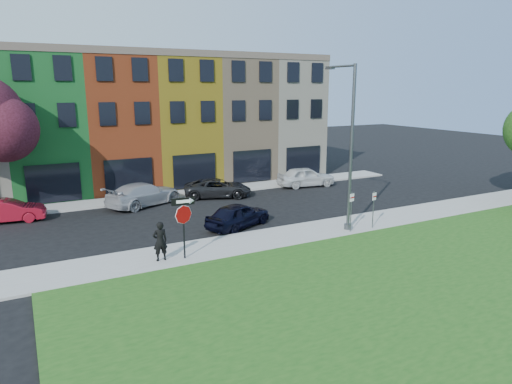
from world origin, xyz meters
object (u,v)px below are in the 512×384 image
sedan_near (238,215)px  street_lamp (349,148)px  man (160,241)px  stop_sign (183,215)px

sedan_near → street_lamp: (5.05, -3.29, 3.87)m
man → street_lamp: 11.07m
sedan_near → street_lamp: street_lamp is taller
stop_sign → street_lamp: (9.44, 0.24, 2.42)m
stop_sign → street_lamp: bearing=8.1°
man → street_lamp: bearing=179.1°
stop_sign → man: stop_sign is taller
street_lamp → sedan_near: bearing=146.3°
stop_sign → sedan_near: stop_sign is taller
stop_sign → man: size_ratio=1.57×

